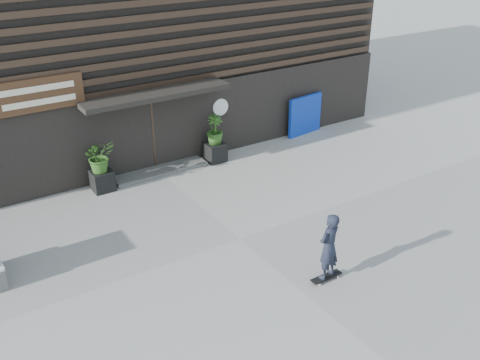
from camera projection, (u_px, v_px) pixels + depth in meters
ground at (239, 239)px, 13.87m from camera, size 80.00×80.00×0.00m
entrance_step at (160, 170)px, 17.30m from camera, size 3.00×0.80×0.12m
planter_pot_left at (102, 181)px, 16.12m from camera, size 0.60×0.60×0.60m
bamboo_left at (99, 156)px, 15.78m from camera, size 0.86×0.75×0.96m
planter_pot_right at (215, 152)px, 17.97m from camera, size 0.60×0.60×0.60m
bamboo_right at (215, 130)px, 17.62m from camera, size 0.54×0.54×0.96m
blue_tarp at (305, 115)px, 19.91m from camera, size 1.52×0.31×1.43m
building at (87, 15)px, 19.59m from camera, size 18.00×11.00×8.00m
skateboarder at (329, 247)px, 11.98m from camera, size 0.78×0.50×1.67m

